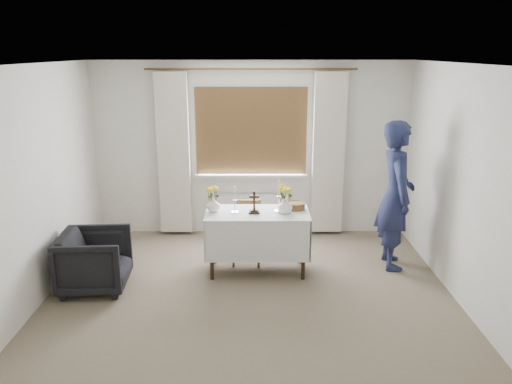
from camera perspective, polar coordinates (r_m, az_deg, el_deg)
ground at (r=5.27m, az=-0.70°, el=-14.05°), size 5.00×5.00×0.00m
altar_table at (r=6.10m, az=0.16°, el=-5.72°), size 1.24×0.64×0.76m
wooden_chair at (r=6.34m, az=-1.06°, el=-4.70°), size 0.39×0.39×0.80m
armchair at (r=5.97m, az=-17.95°, el=-7.49°), size 0.78×0.76×0.68m
person at (r=6.33m, az=15.66°, el=-0.38°), size 0.46×0.68×1.84m
radiator at (r=7.36m, az=-0.54°, el=-2.53°), size 1.10×0.10×0.60m
wooden_cross at (r=5.89m, az=-0.21°, el=-1.17°), size 0.13×0.09×0.27m
candlestick_left at (r=5.91m, az=-2.45°, el=-0.88°), size 0.10×0.10×0.32m
candlestick_right at (r=5.94m, az=2.63°, el=-0.44°), size 0.12×0.12×0.39m
flower_vase_left at (r=5.99m, az=-4.89°, el=-1.45°), size 0.17×0.17×0.17m
flower_vase_right at (r=5.92m, az=3.34°, el=-1.56°), size 0.20×0.20×0.19m
wicker_basket at (r=6.09m, az=4.60°, el=-1.58°), size 0.25×0.25×0.08m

